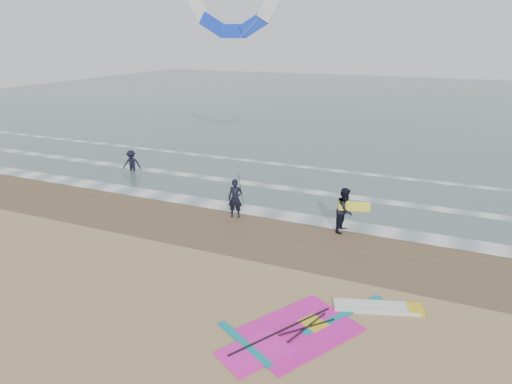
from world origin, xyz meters
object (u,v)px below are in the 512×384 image
at_px(person_standing, 235,199).
at_px(surf_kite, 233,19).
at_px(windsurf_rig, 321,325).
at_px(person_wading, 131,158).
at_px(person_walking, 345,210).

height_order(person_standing, surf_kite, surf_kite).
bearing_deg(person_standing, windsurf_rig, -61.03).
bearing_deg(person_wading, windsurf_rig, -56.10).
relative_size(windsurf_rig, person_standing, 3.04).
relative_size(windsurf_rig, person_walking, 2.83).
distance_m(windsurf_rig, person_walking, 7.13).
relative_size(person_walking, surf_kite, 0.21).
xyz_separation_m(person_standing, surf_kite, (-3.81, 7.71, 7.97)).
xyz_separation_m(person_walking, person_wading, (-14.17, 3.74, -0.13)).
relative_size(person_wading, surf_kite, 0.18).
xyz_separation_m(person_standing, person_wading, (-9.18, 4.17, -0.07)).
xyz_separation_m(windsurf_rig, person_standing, (-5.99, 6.57, 0.88)).
bearing_deg(person_wading, person_standing, -45.23).
height_order(windsurf_rig, surf_kite, surf_kite).
relative_size(windsurf_rig, person_wading, 3.27).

